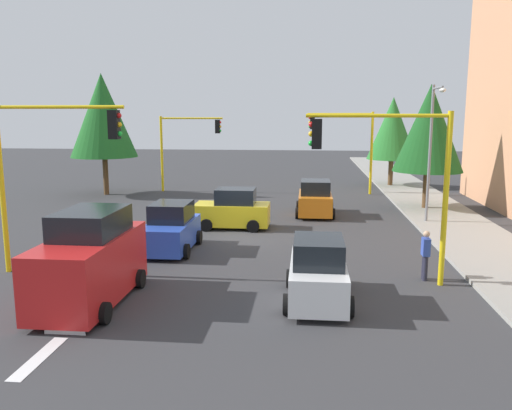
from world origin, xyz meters
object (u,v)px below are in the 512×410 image
at_px(traffic_signal_near_right, 48,155).
at_px(tree_roadside_mid, 429,128).
at_px(tree_opposite_side, 103,116).
at_px(car_blue, 171,229).
at_px(car_yellow, 233,210).
at_px(car_orange, 315,199).
at_px(tree_roadside_far, 393,129).
at_px(delivery_van_red, 90,261).
at_px(car_white, 318,273).
at_px(pedestrian_crossing, 425,254).
at_px(traffic_signal_far_right, 186,138).
at_px(street_lamp_curbside, 432,139).
at_px(traffic_signal_near_left, 390,163).
at_px(traffic_signal_far_left, 346,136).

height_order(traffic_signal_near_right, tree_roadside_mid, tree_roadside_mid).
bearing_deg(tree_opposite_side, car_blue, 30.42).
xyz_separation_m(car_yellow, car_orange, (-3.75, 4.07, 0.00)).
bearing_deg(tree_roadside_mid, car_orange, -70.80).
height_order(tree_roadside_far, car_blue, tree_roadside_far).
height_order(tree_roadside_mid, delivery_van_red, tree_roadside_mid).
distance_m(car_white, pedestrian_crossing, 4.40).
bearing_deg(car_white, traffic_signal_far_right, -157.48).
height_order(street_lamp_curbside, delivery_van_red, street_lamp_curbside).
relative_size(traffic_signal_near_left, delivery_van_red, 1.18).
bearing_deg(delivery_van_red, tree_opposite_side, -159.48).
bearing_deg(tree_roadside_far, delivery_van_red, -25.53).
xyz_separation_m(tree_roadside_far, car_yellow, (16.00, -10.05, -3.61)).
xyz_separation_m(traffic_signal_near_right, car_blue, (-3.47, 3.27, -3.29)).
relative_size(traffic_signal_near_right, street_lamp_curbside, 0.85).
relative_size(car_orange, car_blue, 0.99).
height_order(traffic_signal_near_right, traffic_signal_near_left, traffic_signal_near_right).
bearing_deg(car_yellow, traffic_signal_near_left, 37.95).
xyz_separation_m(car_yellow, car_blue, (4.53, -1.92, 0.00)).
height_order(car_orange, pedestrian_crossing, car_orange).
height_order(tree_opposite_side, car_white, tree_opposite_side).
xyz_separation_m(street_lamp_curbside, tree_roadside_mid, (-4.39, 0.80, 0.42)).
bearing_deg(traffic_signal_far_right, street_lamp_curbside, 55.04).
xyz_separation_m(traffic_signal_far_right, pedestrian_crossing, (19.49, 12.75, -2.95)).
xyz_separation_m(traffic_signal_near_right, street_lamp_curbside, (-9.61, 14.94, 0.16)).
distance_m(traffic_signal_far_left, tree_roadside_far, 5.53).
height_order(traffic_signal_near_left, car_white, traffic_signal_near_left).
distance_m(traffic_signal_near_left, tree_roadside_far, 24.31).
bearing_deg(tree_opposite_side, car_white, 35.90).
height_order(traffic_signal_far_left, traffic_signal_near_left, traffic_signal_far_left).
xyz_separation_m(tree_roadside_mid, car_orange, (2.25, -6.47, -3.87)).
xyz_separation_m(street_lamp_curbside, car_yellow, (1.61, -9.75, -3.45)).
height_order(traffic_signal_near_left, car_yellow, traffic_signal_near_left).
bearing_deg(car_orange, pedestrian_crossing, 17.58).
distance_m(traffic_signal_far_left, tree_roadside_mid, 7.41).
bearing_deg(car_blue, tree_opposite_side, -149.58).
bearing_deg(tree_roadside_mid, car_blue, -49.80).
distance_m(traffic_signal_near_left, delivery_van_red, 9.73).
bearing_deg(car_yellow, pedestrian_crossing, 45.54).
bearing_deg(traffic_signal_near_left, tree_opposite_side, -137.16).
bearing_deg(traffic_signal_far_right, car_yellow, 23.08).
relative_size(tree_roadside_mid, delivery_van_red, 1.51).
distance_m(traffic_signal_near_right, traffic_signal_far_right, 20.00).
bearing_deg(traffic_signal_far_left, tree_opposite_side, -83.17).
distance_m(traffic_signal_far_left, street_lamp_curbside, 10.96).
distance_m(traffic_signal_far_right, car_blue, 17.10).
distance_m(tree_roadside_far, pedestrian_crossing, 23.89).
bearing_deg(car_white, tree_roadside_far, 166.86).
bearing_deg(street_lamp_curbside, car_white, -26.47).
xyz_separation_m(delivery_van_red, car_yellow, (-10.70, 2.71, -0.39)).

